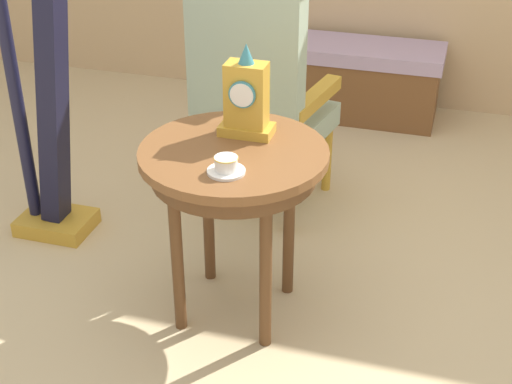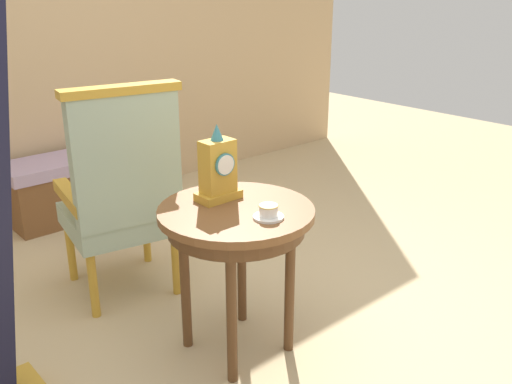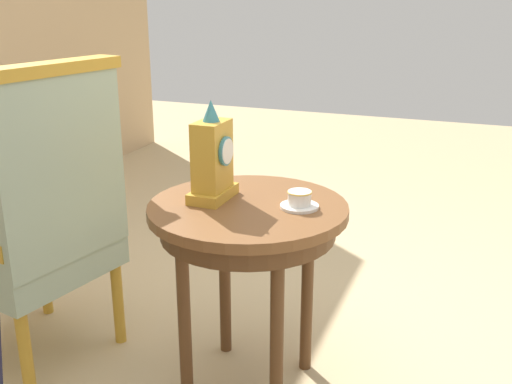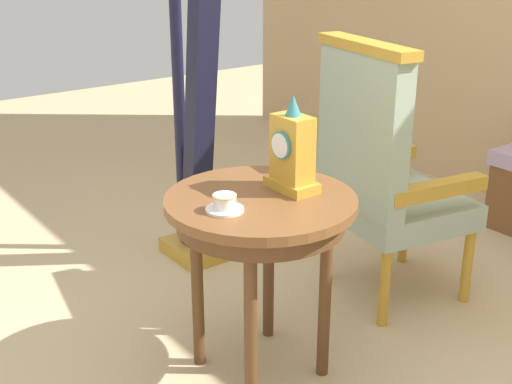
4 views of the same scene
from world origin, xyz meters
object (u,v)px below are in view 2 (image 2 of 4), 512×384
Objects in this scene: side_table at (236,227)px; mantel_clock at (218,170)px; teacup_left at (268,212)px; armchair at (122,191)px; window_bench at (75,186)px.

side_table is 2.05× the size of mantel_clock.
side_table is 5.49× the size of teacup_left.
side_table is 0.76m from armchair.
side_table is 0.26m from mantel_clock.
side_table is at bearing -79.86° from armchair.
mantel_clock is at bearing -94.11° from window_bench.
teacup_left is at bearing -85.77° from mantel_clock.
side_table is 0.61× the size of armchair.
armchair reaches higher than window_bench.
teacup_left is 0.11× the size of armchair.
mantel_clock is 0.67m from armchair.
teacup_left is 0.32m from mantel_clock.
teacup_left is 2.20m from window_bench.
window_bench is at bearing 77.47° from armchair.
mantel_clock is (-0.02, 0.30, 0.11)m from teacup_left.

